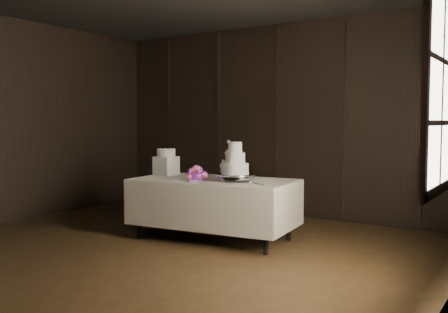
# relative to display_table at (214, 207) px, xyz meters

# --- Properties ---
(room) EXTENTS (6.08, 7.08, 3.08)m
(room) POSITION_rel_display_table_xyz_m (-0.18, -1.50, 1.08)
(room) COLOR black
(room) RESTS_ON ground
(window) EXTENTS (0.06, 1.16, 1.56)m
(window) POSITION_rel_display_table_xyz_m (2.79, -1.00, 1.28)
(window) COLOR black
(window) RESTS_ON room
(display_table) EXTENTS (2.10, 1.26, 0.76)m
(display_table) POSITION_rel_display_table_xyz_m (0.00, 0.00, 0.00)
(display_table) COLOR #F0E4CF
(display_table) RESTS_ON ground
(cake_stand) EXTENTS (0.59, 0.59, 0.09)m
(cake_stand) POSITION_rel_display_table_xyz_m (0.34, -0.04, 0.39)
(cake_stand) COLOR silver
(cake_stand) RESTS_ON display_table
(wedding_cake) EXTENTS (0.36, 0.32, 0.38)m
(wedding_cake) POSITION_rel_display_table_xyz_m (0.31, -0.05, 0.58)
(wedding_cake) COLOR white
(wedding_cake) RESTS_ON cake_stand
(bouquet) EXTENTS (0.52, 0.51, 0.20)m
(bouquet) POSITION_rel_display_table_xyz_m (-0.14, -0.18, 0.41)
(bouquet) COLOR #C94E64
(bouquet) RESTS_ON display_table
(box_pedestal) EXTENTS (0.27, 0.27, 0.25)m
(box_pedestal) POSITION_rel_display_table_xyz_m (-0.81, 0.05, 0.47)
(box_pedestal) COLOR white
(box_pedestal) RESTS_ON display_table
(small_cake) EXTENTS (0.28, 0.28, 0.10)m
(small_cake) POSITION_rel_display_table_xyz_m (-0.81, 0.05, 0.64)
(small_cake) COLOR white
(small_cake) RESTS_ON box_pedestal
(cake_knife) EXTENTS (0.31, 0.24, 0.01)m
(cake_knife) POSITION_rel_display_table_xyz_m (0.66, -0.12, 0.35)
(cake_knife) COLOR silver
(cake_knife) RESTS_ON display_table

